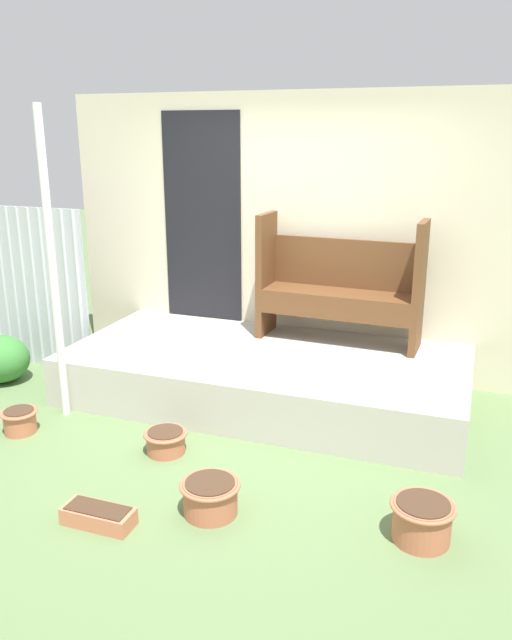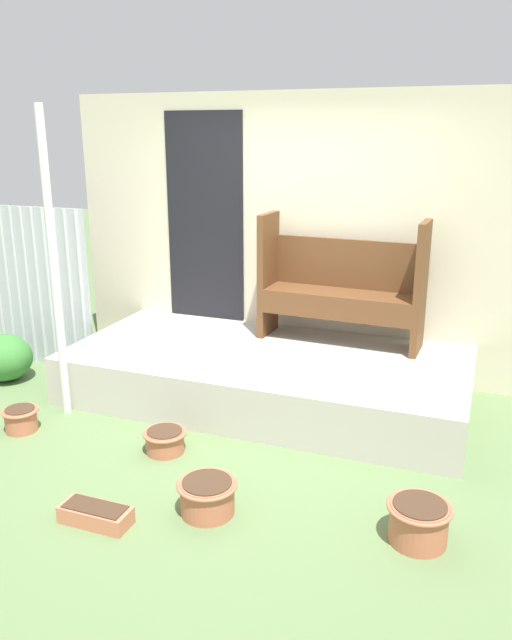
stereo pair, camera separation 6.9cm
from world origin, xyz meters
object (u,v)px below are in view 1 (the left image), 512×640
at_px(bench, 340,281).
at_px(shrub_by_fence, 0,359).
at_px(flower_pot_left, 20,420).
at_px(flower_pot_middle, 166,440).
at_px(planter_box_rect, 98,516).
at_px(flower_pot_far_right, 422,519).
at_px(flower_pot_right, 210,496).
at_px(support_post, 53,269).

distance_m(bench, shrub_by_fence, 3.22).
bearing_deg(flower_pot_left, flower_pot_middle, 4.75).
xyz_separation_m(flower_pot_left, planter_box_rect, (1.25, -0.82, -0.05)).
bearing_deg(flower_pot_far_right, shrub_by_fence, 164.26).
xyz_separation_m(flower_pot_left, shrub_by_fence, (-0.87, 0.80, 0.12)).
bearing_deg(flower_pot_right, bench, 83.27).
distance_m(flower_pot_far_right, shrub_by_fence, 4.09).
height_order(support_post, flower_pot_far_right, support_post).
height_order(flower_pot_middle, flower_pot_right, flower_pot_right).
bearing_deg(support_post, flower_pot_far_right, -13.68).
relative_size(bench, flower_pot_middle, 4.54).
height_order(bench, flower_pot_middle, bench).
bearing_deg(flower_pot_middle, planter_box_rect, -87.97).
bearing_deg(planter_box_rect, flower_pot_left, 146.79).
relative_size(support_post, bench, 1.69).
xyz_separation_m(flower_pot_middle, flower_pot_far_right, (1.85, -0.41, 0.04)).
relative_size(support_post, flower_pot_right, 6.51).
height_order(flower_pot_right, flower_pot_far_right, flower_pot_far_right).
bearing_deg(planter_box_rect, flower_pot_middle, 92.03).
relative_size(bench, flower_pot_left, 5.15).
relative_size(flower_pot_left, flower_pot_right, 0.75).
height_order(flower_pot_middle, flower_pot_far_right, flower_pot_far_right).
height_order(support_post, flower_pot_right, support_post).
xyz_separation_m(flower_pot_left, flower_pot_middle, (1.21, 0.10, -0.01)).
height_order(flower_pot_far_right, shrub_by_fence, shrub_by_fence).
bearing_deg(planter_box_rect, support_post, 132.55).
bearing_deg(flower_pot_left, flower_pot_far_right, -5.84).
relative_size(flower_pot_right, shrub_by_fence, 0.68).
relative_size(bench, shrub_by_fence, 2.63).
distance_m(flower_pot_left, flower_pot_right, 1.89).
distance_m(bench, flower_pot_far_right, 2.47).
bearing_deg(planter_box_rect, flower_pot_far_right, 15.42).
relative_size(flower_pot_middle, flower_pot_right, 0.85).
height_order(planter_box_rect, shrub_by_fence, shrub_by_fence).
bearing_deg(bench, planter_box_rect, -105.72).
relative_size(flower_pot_left, flower_pot_far_right, 0.76).
bearing_deg(planter_box_rect, bench, 71.99).
xyz_separation_m(bench, planter_box_rect, (-0.85, -2.61, -0.92)).
height_order(flower_pot_left, planter_box_rect, flower_pot_left).
distance_m(flower_pot_middle, flower_pot_right, 0.85).
xyz_separation_m(flower_pot_right, planter_box_rect, (-0.58, -0.33, -0.06)).
height_order(flower_pot_right, shrub_by_fence, shrub_by_fence).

